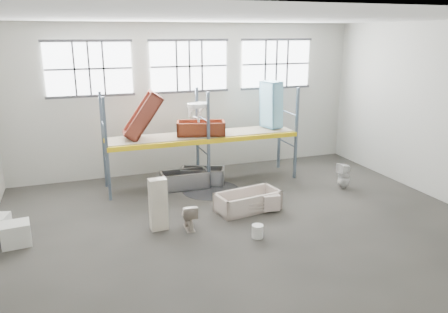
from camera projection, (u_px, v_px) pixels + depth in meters
name	position (u px, v px, depth m)	size (l,w,h in m)	color
floor	(244.00, 227.00, 10.98)	(12.00, 10.00, 0.10)	#46433C
ceiling	(247.00, 15.00, 9.57)	(12.00, 10.00, 0.10)	silver
wall_back	(189.00, 99.00, 14.85)	(12.00, 0.10, 5.00)	#BAB9AC
wall_front	(392.00, 205.00, 5.70)	(12.00, 0.10, 5.00)	#ACACA1
wall_right	(444.00, 113.00, 12.23)	(0.10, 10.00, 5.00)	#9E9E93
window_left	(89.00, 69.00, 13.41)	(2.60, 0.04, 1.60)	white
window_mid	(189.00, 66.00, 14.44)	(2.60, 0.04, 1.60)	white
window_right	(276.00, 64.00, 15.48)	(2.60, 0.04, 1.60)	white
rack_upright_la	(107.00, 150.00, 12.21)	(0.08, 0.08, 3.00)	slate
rack_upright_lb	(103.00, 140.00, 13.29)	(0.08, 0.08, 3.00)	slate
rack_upright_ma	(208.00, 141.00, 13.18)	(0.08, 0.08, 3.00)	slate
rack_upright_mb	(197.00, 133.00, 14.26)	(0.08, 0.08, 3.00)	slate
rack_upright_ra	(296.00, 134.00, 14.15)	(0.08, 0.08, 3.00)	slate
rack_upright_rb	(280.00, 127.00, 15.23)	(0.08, 0.08, 3.00)	slate
rack_beam_front	(208.00, 141.00, 13.18)	(6.00, 0.10, 0.14)	yellow
rack_beam_back	(197.00, 133.00, 14.26)	(6.00, 0.10, 0.14)	yellow
shelf_deck	(203.00, 135.00, 13.70)	(5.90, 1.10, 0.03)	gray
wet_patch	(211.00, 190.00, 13.41)	(1.80, 1.80, 0.00)	black
bathtub_beige	(248.00, 201.00, 11.85)	(1.74, 0.82, 0.51)	beige
cistern_spare	(271.00, 203.00, 11.67)	(0.45, 0.21, 0.43)	beige
sink_in_tub	(254.00, 206.00, 11.77)	(0.43, 0.43, 0.15)	beige
toilet_beige	(189.00, 216.00, 10.71)	(0.37, 0.65, 0.66)	#C1B3A4
cistern_tall	(158.00, 204.00, 10.58)	(0.42, 0.27, 1.30)	beige
toilet_white	(344.00, 176.00, 13.47)	(0.36, 0.37, 0.80)	white
steel_tub_left	(185.00, 180.00, 13.53)	(1.46, 0.68, 0.53)	#9C9EA3
steel_tub_right	(203.00, 175.00, 13.98)	(1.36, 0.63, 0.50)	#B6B6BE
rust_tub_flat	(201.00, 128.00, 13.51)	(1.49, 0.70, 0.42)	maroon
rust_tub_tilted	(143.00, 116.00, 12.92)	(1.53, 0.72, 0.43)	maroon
sink_on_shelf	(199.00, 121.00, 13.14)	(0.68, 0.52, 0.60)	white
blue_tub_upright	(271.00, 104.00, 14.31)	(1.52, 0.71, 0.43)	#8BD6F4
bucket	(258.00, 231.00, 10.27)	(0.27, 0.27, 0.32)	silver
carton_near	(16.00, 234.00, 9.89)	(0.62, 0.53, 0.53)	silver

